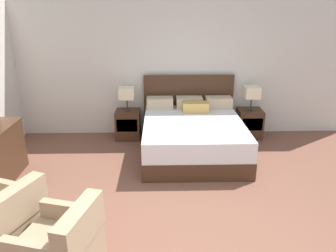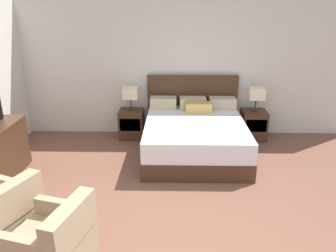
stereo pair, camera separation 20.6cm
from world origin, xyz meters
TOP-DOWN VIEW (x-y plane):
  - wall_back at (0.00, 3.76)m, footprint 7.08×0.06m
  - bed at (0.32, 2.75)m, footprint 1.73×1.99m
  - nightstand_left at (-0.86, 3.45)m, footprint 0.46×0.44m
  - nightstand_right at (1.49, 3.45)m, footprint 0.46×0.44m
  - table_lamp_left at (-0.86, 3.45)m, footprint 0.28×0.28m
  - table_lamp_right at (1.49, 3.45)m, footprint 0.28×0.28m
  - armchair_by_window at (-1.87, 0.41)m, footprint 0.89×0.89m
  - armchair_companion at (-1.18, 0.02)m, footprint 0.84×0.84m

SIDE VIEW (x-z plane):
  - nightstand_left at x=-0.86m, z-range 0.00..0.55m
  - nightstand_right at x=1.49m, z-range 0.00..0.55m
  - armchair_by_window at x=-1.87m, z-range -0.10..0.66m
  - armchair_companion at x=-1.18m, z-range -0.10..0.66m
  - bed at x=0.32m, z-range -0.26..0.92m
  - table_lamp_left at x=-0.86m, z-range 0.66..1.11m
  - table_lamp_right at x=1.49m, z-range 0.66..1.11m
  - wall_back at x=0.00m, z-range 0.00..2.52m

